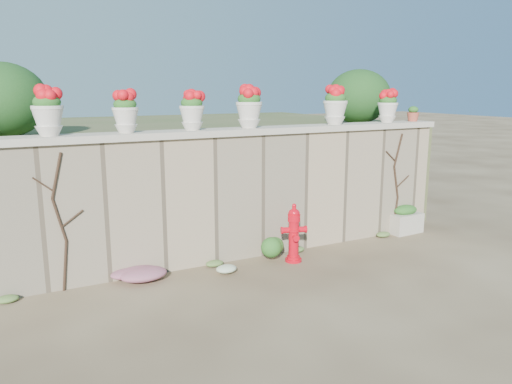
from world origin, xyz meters
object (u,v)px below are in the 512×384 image
terracotta_pot (413,115)px  fire_hydrant (294,233)px  planter_box (405,220)px  urn_pot_0 (48,112)px

terracotta_pot → fire_hydrant: bearing=-167.8°
planter_box → terracotta_pot: bearing=37.9°
planter_box → urn_pot_0: urn_pot_0 is taller
fire_hydrant → planter_box: 2.78m
fire_hydrant → urn_pot_0: bearing=-173.5°
fire_hydrant → planter_box: size_ratio=1.40×
urn_pot_0 → terracotta_pot: (6.45, -0.00, -0.19)m
fire_hydrant → terracotta_pot: terracotta_pot is taller
urn_pot_0 → terracotta_pot: size_ratio=2.34×
fire_hydrant → urn_pot_0: 3.98m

